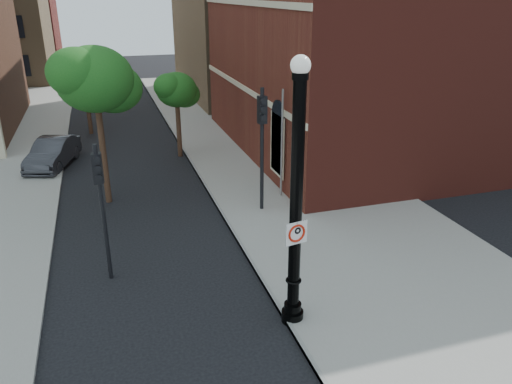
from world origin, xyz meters
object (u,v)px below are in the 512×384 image
object	(u,v)px
traffic_signal_left	(100,191)
parked_car	(53,153)
no_parking_sign	(297,233)
lamppost	(296,212)
traffic_signal_right	(262,131)

from	to	relation	value
traffic_signal_left	parked_car	bearing A→B (deg)	107.13
no_parking_sign	traffic_signal_left	distance (m)	5.78
traffic_signal_left	lamppost	bearing A→B (deg)	-32.81
lamppost	traffic_signal_right	bearing A→B (deg)	78.51
lamppost	traffic_signal_left	distance (m)	5.70
lamppost	traffic_signal_right	distance (m)	7.01
lamppost	no_parking_sign	size ratio (longest dim) A/B	11.57
parked_car	traffic_signal_right	distance (m)	11.71
no_parking_sign	traffic_signal_left	world-z (taller)	traffic_signal_left
traffic_signal_left	traffic_signal_right	size ratio (longest dim) A/B	0.87
no_parking_sign	parked_car	xyz separation A→B (m)	(-6.61, 15.17, -1.95)
parked_car	traffic_signal_left	world-z (taller)	traffic_signal_left
parked_car	no_parking_sign	bearing A→B (deg)	-49.94
no_parking_sign	traffic_signal_left	bearing A→B (deg)	129.38
no_parking_sign	parked_car	world-z (taller)	no_parking_sign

